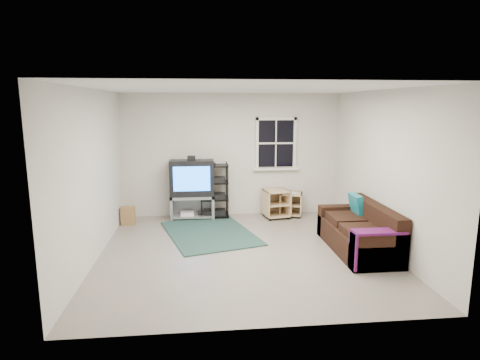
{
  "coord_description": "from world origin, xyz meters",
  "views": [
    {
      "loc": [
        -0.69,
        -6.19,
        2.36
      ],
      "look_at": [
        -0.02,
        0.4,
        1.12
      ],
      "focal_mm": 30.0,
      "sensor_mm": 36.0,
      "label": 1
    }
  ],
  "objects": [
    {
      "name": "tv_unit",
      "position": [
        -0.85,
        2.05,
        0.73
      ],
      "size": [
        0.9,
        0.45,
        1.33
      ],
      "color": "#93949B",
      "rests_on": "ground"
    },
    {
      "name": "av_rack",
      "position": [
        -0.39,
        2.07,
        0.51
      ],
      "size": [
        0.58,
        0.43,
        1.17
      ],
      "color": "black",
      "rests_on": "ground"
    },
    {
      "name": "side_table_right",
      "position": [
        1.26,
        2.05,
        0.29
      ],
      "size": [
        0.57,
        0.57,
        0.53
      ],
      "rotation": [
        0.0,
        0.0,
        -0.31
      ],
      "color": "#DEB989",
      "rests_on": "ground"
    },
    {
      "name": "shag_rug",
      "position": [
        -0.52,
        0.98,
        0.01
      ],
      "size": [
        1.94,
        2.32,
        0.02
      ],
      "primitive_type": "cube",
      "rotation": [
        0.0,
        0.0,
        0.27
      ],
      "color": "#2E2214",
      "rests_on": "ground"
    },
    {
      "name": "paper_bag",
      "position": [
        -2.13,
        1.73,
        0.18
      ],
      "size": [
        0.27,
        0.18,
        0.37
      ],
      "primitive_type": "cube",
      "rotation": [
        0.0,
        0.0,
        -0.06
      ],
      "color": "olive",
      "rests_on": "ground"
    },
    {
      "name": "side_table_left",
      "position": [
        0.9,
        1.97,
        0.32
      ],
      "size": [
        0.58,
        0.58,
        0.59
      ],
      "rotation": [
        0.0,
        0.0,
        0.17
      ],
      "color": "#DEB989",
      "rests_on": "ground"
    },
    {
      "name": "room",
      "position": [
        0.95,
        2.27,
        1.48
      ],
      "size": [
        4.6,
        4.62,
        4.6
      ],
      "color": "gray",
      "rests_on": "ground"
    },
    {
      "name": "sofa",
      "position": [
        1.9,
        -0.14,
        0.3
      ],
      "size": [
        0.81,
        1.83,
        0.84
      ],
      "color": "black",
      "rests_on": "ground"
    }
  ]
}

